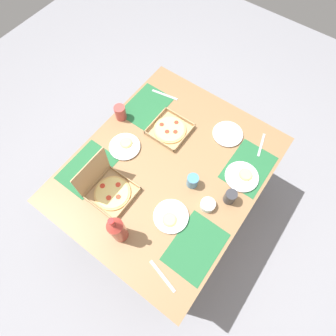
{
  "coord_description": "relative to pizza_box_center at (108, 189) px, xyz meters",
  "views": [
    {
      "loc": [
        -0.62,
        -0.45,
        2.39
      ],
      "look_at": [
        0.0,
        0.0,
        0.78
      ],
      "focal_mm": 29.02,
      "sensor_mm": 36.0,
      "label": 1
    }
  ],
  "objects": [
    {
      "name": "plate_far_left",
      "position": [
        0.31,
        0.13,
        -0.04
      ],
      "size": [
        0.21,
        0.21,
        0.03
      ],
      "color": "white",
      "rests_on": "dining_table"
    },
    {
      "name": "cup_clear_left",
      "position": [
        0.4,
        -0.64,
        0.0
      ],
      "size": [
        0.07,
        0.07,
        0.1
      ],
      "primitive_type": "cylinder",
      "color": "#333338",
      "rests_on": "dining_table"
    },
    {
      "name": "placemat_near_right",
      "position": [
        0.67,
        -0.63,
        -0.05
      ],
      "size": [
        0.36,
        0.26,
        0.0
      ],
      "primitive_type": "cube",
      "color": "#236638",
      "rests_on": "dining_table"
    },
    {
      "name": "condiment_bowl",
      "position": [
        0.28,
        -0.55,
        -0.02
      ],
      "size": [
        0.09,
        0.09,
        0.05
      ],
      "primitive_type": "cylinder",
      "color": "white",
      "rests_on": "dining_table"
    },
    {
      "name": "fork_by_near_left",
      "position": [
        0.87,
        -0.62,
        -0.04
      ],
      "size": [
        0.19,
        0.06,
        0.0
      ],
      "primitive_type": "cube",
      "rotation": [
        0.0,
        0.0,
        3.4
      ],
      "color": "#B7B7BC",
      "rests_on": "dining_table"
    },
    {
      "name": "soda_bottle",
      "position": [
        -0.16,
        -0.24,
        0.09
      ],
      "size": [
        0.09,
        0.09,
        0.32
      ],
      "color": "#B2382D",
      "rests_on": "dining_table"
    },
    {
      "name": "pizza_box_corner_right",
      "position": [
        0.59,
        -0.04,
        -0.03
      ],
      "size": [
        0.26,
        0.26,
        0.04
      ],
      "color": "tan",
      "rests_on": "dining_table"
    },
    {
      "name": "knife_by_far_left",
      "position": [
        -0.2,
        -0.57,
        -0.04
      ],
      "size": [
        0.07,
        0.21,
        0.0
      ],
      "primitive_type": "cube",
      "rotation": [
        0.0,
        0.0,
        1.33
      ],
      "color": "#B7B7BC",
      "rests_on": "dining_table"
    },
    {
      "name": "placemat_far_left",
      "position": [
        0.03,
        0.22,
        -0.05
      ],
      "size": [
        0.36,
        0.26,
        0.0
      ],
      "primitive_type": "cube",
      "color": "#236638",
      "rests_on": "dining_table"
    },
    {
      "name": "knife_by_near_right",
      "position": [
        0.83,
        0.18,
        -0.04
      ],
      "size": [
        0.06,
        0.21,
        0.0
      ],
      "primitive_type": "cube",
      "rotation": [
        0.0,
        0.0,
        1.76
      ],
      "color": "#B7B7BC",
      "rests_on": "dining_table"
    },
    {
      "name": "plate_near_right",
      "position": [
        0.09,
        -0.41,
        -0.04
      ],
      "size": [
        0.21,
        0.21,
        0.03
      ],
      "color": "white",
      "rests_on": "dining_table"
    },
    {
      "name": "pizza_box_center",
      "position": [
        0.0,
        0.0,
        0.0
      ],
      "size": [
        0.26,
        0.26,
        0.3
      ],
      "color": "tan",
      "rests_on": "dining_table"
    },
    {
      "name": "placemat_far_right",
      "position": [
        0.67,
        0.22,
        -0.05
      ],
      "size": [
        0.36,
        0.26,
        0.0
      ],
      "primitive_type": "cube",
      "color": "#236638",
      "rests_on": "dining_table"
    },
    {
      "name": "placemat_near_left",
      "position": [
        0.03,
        -0.63,
        -0.05
      ],
      "size": [
        0.36,
        0.26,
        0.0
      ],
      "primitive_type": "cube",
      "color": "#236638",
      "rests_on": "dining_table"
    },
    {
      "name": "plate_near_left",
      "position": [
        0.58,
        -0.63,
        -0.04
      ],
      "size": [
        0.22,
        0.22,
        0.03
      ],
      "color": "white",
      "rests_on": "dining_table"
    },
    {
      "name": "cup_red",
      "position": [
        0.35,
        -0.39,
        0.0
      ],
      "size": [
        0.07,
        0.07,
        0.09
      ],
      "primitive_type": "cylinder",
      "color": "teal",
      "rests_on": "dining_table"
    },
    {
      "name": "dining_table",
      "position": [
        0.35,
        -0.2,
        -0.15
      ],
      "size": [
        1.4,
        1.16,
        0.78
      ],
      "color": "#3F3328",
      "rests_on": "ground_plane"
    },
    {
      "name": "plate_far_right",
      "position": [
        0.8,
        -0.39,
        -0.04
      ],
      "size": [
        0.21,
        0.21,
        0.02
      ],
      "color": "white",
      "rests_on": "dining_table"
    },
    {
      "name": "cup_spare",
      "position": [
        0.48,
        0.31,
        0.01
      ],
      "size": [
        0.08,
        0.08,
        0.11
      ],
      "primitive_type": "cylinder",
      "color": "#BF4742",
      "rests_on": "dining_table"
    },
    {
      "name": "ground_plane",
      "position": [
        0.35,
        -0.2,
        -0.82
      ],
      "size": [
        6.0,
        6.0,
        0.0
      ],
      "primitive_type": "plane",
      "color": "gray"
    }
  ]
}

